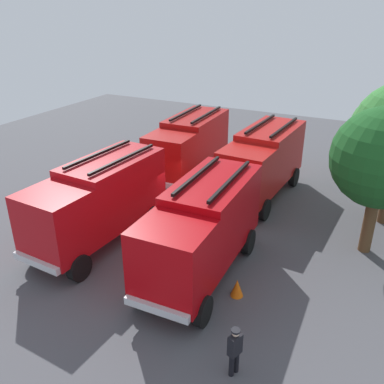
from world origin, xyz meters
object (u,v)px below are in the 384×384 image
(firefighter_1, at_px, (37,214))
(fire_truck_0, at_px, (189,144))
(fire_truck_1, at_px, (98,199))
(tree_0, at_px, (380,126))
(fire_truck_3, at_px, (202,227))
(firefighter_0, at_px, (235,349))
(traffic_cone_0, at_px, (237,288))
(tree_3, at_px, (382,159))
(fire_truck_2, at_px, (263,160))
(traffic_cone_1, at_px, (115,184))

(firefighter_1, bearing_deg, fire_truck_0, 159.97)
(fire_truck_1, height_order, tree_0, tree_0)
(fire_truck_3, relative_size, firefighter_1, 4.33)
(fire_truck_3, height_order, firefighter_0, fire_truck_3)
(fire_truck_1, bearing_deg, fire_truck_3, 91.51)
(fire_truck_3, relative_size, traffic_cone_0, 10.41)
(fire_truck_1, relative_size, tree_3, 1.14)
(fire_truck_0, bearing_deg, fire_truck_1, -2.08)
(fire_truck_0, xyz_separation_m, fire_truck_3, (8.77, 5.11, 0.00))
(fire_truck_2, bearing_deg, tree_0, 135.83)
(firefighter_1, height_order, traffic_cone_1, firefighter_1)
(traffic_cone_1, bearing_deg, fire_truck_2, 111.43)
(traffic_cone_0, bearing_deg, firefighter_0, 19.81)
(traffic_cone_0, distance_m, traffic_cone_1, 11.49)
(firefighter_1, bearing_deg, fire_truck_2, 136.51)
(firefighter_0, relative_size, firefighter_1, 0.99)
(fire_truck_2, height_order, traffic_cone_0, fire_truck_2)
(fire_truck_1, bearing_deg, firefighter_1, -74.74)
(firefighter_0, xyz_separation_m, traffic_cone_0, (-3.38, -1.22, -0.58))
(fire_truck_2, height_order, tree_0, tree_0)
(fire_truck_0, height_order, fire_truck_2, same)
(traffic_cone_0, bearing_deg, fire_truck_2, -167.19)
(firefighter_1, bearing_deg, fire_truck_1, 101.21)
(tree_3, bearing_deg, fire_truck_1, -66.80)
(fire_truck_0, distance_m, firefighter_0, 15.23)
(fire_truck_2, xyz_separation_m, traffic_cone_0, (8.93, 2.03, -1.80))
(firefighter_1, bearing_deg, traffic_cone_1, 176.76)
(tree_3, relative_size, traffic_cone_1, 9.21)
(fire_truck_1, bearing_deg, tree_0, 145.13)
(fire_truck_1, relative_size, fire_truck_2, 1.00)
(traffic_cone_1, bearing_deg, traffic_cone_0, 59.39)
(firefighter_0, xyz_separation_m, firefighter_1, (-3.55, -11.36, 0.01))
(fire_truck_1, distance_m, traffic_cone_0, 7.22)
(fire_truck_2, height_order, firefighter_0, fire_truck_2)
(traffic_cone_0, height_order, traffic_cone_1, traffic_cone_0)
(firefighter_1, distance_m, tree_3, 15.39)
(traffic_cone_1, bearing_deg, tree_0, 121.30)
(tree_0, xyz_separation_m, traffic_cone_0, (13.88, -3.31, -3.13))
(firefighter_0, bearing_deg, traffic_cone_1, 160.49)
(firefighter_1, distance_m, traffic_cone_1, 5.72)
(traffic_cone_0, bearing_deg, tree_0, 166.58)
(fire_truck_3, height_order, traffic_cone_0, fire_truck_3)
(fire_truck_3, bearing_deg, fire_truck_2, -179.95)
(fire_truck_0, distance_m, firefighter_1, 9.91)
(firefighter_1, relative_size, tree_3, 0.26)
(fire_truck_3, height_order, firefighter_1, fire_truck_3)
(firefighter_0, bearing_deg, tree_0, 103.32)
(fire_truck_0, bearing_deg, traffic_cone_0, 34.35)
(tree_0, bearing_deg, fire_truck_1, -38.18)
(tree_0, bearing_deg, fire_truck_3, -21.10)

